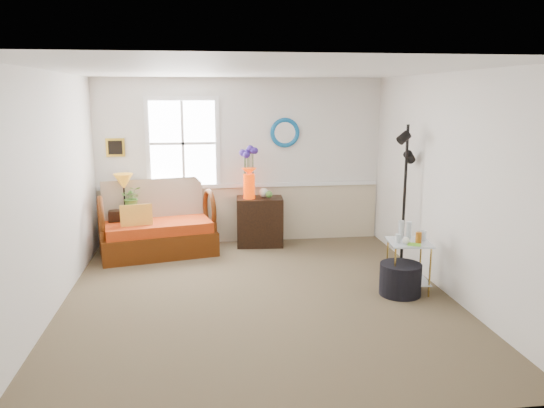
{
  "coord_description": "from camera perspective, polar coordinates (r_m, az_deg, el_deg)",
  "views": [
    {
      "loc": [
        -0.63,
        -5.86,
        2.34
      ],
      "look_at": [
        0.19,
        0.23,
        1.07
      ],
      "focal_mm": 35.0,
      "sensor_mm": 36.0,
      "label": 1
    }
  ],
  "objects": [
    {
      "name": "potted_plant",
      "position": [
        8.17,
        -14.83,
        0.42
      ],
      "size": [
        0.35,
        0.38,
        0.27
      ],
      "primitive_type": "imported",
      "rotation": [
        0.0,
        0.0,
        0.13
      ],
      "color": "#4D8333",
      "rests_on": "lamp_stand"
    },
    {
      "name": "walls",
      "position": [
        5.98,
        -1.51,
        1.65
      ],
      "size": [
        4.51,
        5.01,
        2.6
      ],
      "color": "white",
      "rests_on": "floor"
    },
    {
      "name": "side_table",
      "position": [
        6.64,
        14.41,
        -6.51
      ],
      "size": [
        0.55,
        0.55,
        0.62
      ],
      "primitive_type": null,
      "rotation": [
        0.0,
        0.0,
        -0.14
      ],
      "color": "gold",
      "rests_on": "floor"
    },
    {
      "name": "cabinet",
      "position": [
        8.34,
        -1.33,
        -1.89
      ],
      "size": [
        0.74,
        0.51,
        0.77
      ],
      "primitive_type": null,
      "rotation": [
        0.0,
        0.0,
        -0.07
      ],
      "color": "black",
      "rests_on": "floor"
    },
    {
      "name": "table_lamp",
      "position": [
        8.2,
        -15.62,
        1.34
      ],
      "size": [
        0.33,
        0.33,
        0.52
      ],
      "primitive_type": null,
      "rotation": [
        0.0,
        0.0,
        0.14
      ],
      "color": "#C47F1B",
      "rests_on": "lamp_stand"
    },
    {
      "name": "loveseat",
      "position": [
        8.04,
        -12.25,
        -1.55
      ],
      "size": [
        1.81,
        1.27,
        1.08
      ],
      "primitive_type": null,
      "rotation": [
        0.0,
        0.0,
        0.22
      ],
      "color": "#482005",
      "rests_on": "floor"
    },
    {
      "name": "flower_vase",
      "position": [
        8.15,
        -2.49,
        3.35
      ],
      "size": [
        0.25,
        0.25,
        0.79
      ],
      "primitive_type": null,
      "rotation": [
        0.0,
        0.0,
        -0.1
      ],
      "color": "#E53100",
      "rests_on": "cabinet"
    },
    {
      "name": "lamp_stand",
      "position": [
        8.3,
        -15.69,
        -2.76
      ],
      "size": [
        0.4,
        0.4,
        0.67
      ],
      "primitive_type": null,
      "rotation": [
        0.0,
        0.0,
        0.06
      ],
      "color": "black",
      "rests_on": "floor"
    },
    {
      "name": "picture",
      "position": [
        8.47,
        -16.49,
        5.85
      ],
      "size": [
        0.28,
        0.03,
        0.28
      ],
      "primitive_type": "cube",
      "color": "gold",
      "rests_on": "walls"
    },
    {
      "name": "tabletop_items",
      "position": [
        6.54,
        14.68,
        -2.96
      ],
      "size": [
        0.49,
        0.49,
        0.23
      ],
      "primitive_type": null,
      "rotation": [
        0.0,
        0.0,
        -0.39
      ],
      "color": "silver",
      "rests_on": "side_table"
    },
    {
      "name": "chair_rail",
      "position": [
        8.47,
        -3.31,
        2.01
      ],
      "size": [
        4.46,
        0.04,
        0.06
      ],
      "primitive_type": "cube",
      "color": "white",
      "rests_on": "walls"
    },
    {
      "name": "ceiling",
      "position": [
        5.9,
        -1.58,
        14.19
      ],
      "size": [
        4.5,
        5.0,
        0.01
      ],
      "primitive_type": "cube",
      "color": "white",
      "rests_on": "walls"
    },
    {
      "name": "floor",
      "position": [
        6.34,
        -1.45,
        -9.99
      ],
      "size": [
        4.5,
        5.0,
        0.01
      ],
      "primitive_type": "cube",
      "color": "brown",
      "rests_on": "ground"
    },
    {
      "name": "ottoman",
      "position": [
        6.54,
        13.63,
        -7.86
      ],
      "size": [
        0.54,
        0.54,
        0.38
      ],
      "primitive_type": "cylinder",
      "rotation": [
        0.0,
        0.0,
        0.1
      ],
      "color": "black",
      "rests_on": "floor"
    },
    {
      "name": "wainscot",
      "position": [
        8.57,
        -3.28,
        -1.08
      ],
      "size": [
        4.46,
        0.02,
        0.9
      ],
      "primitive_type": "cube",
      "color": "beige",
      "rests_on": "walls"
    },
    {
      "name": "mirror",
      "position": [
        8.46,
        1.39,
        7.68
      ],
      "size": [
        0.47,
        0.07,
        0.47
      ],
      "primitive_type": "torus",
      "rotation": [
        1.57,
        0.0,
        0.0
      ],
      "color": "#166AA2",
      "rests_on": "walls"
    },
    {
      "name": "throw_pillow",
      "position": [
        7.85,
        -14.36,
        -1.69
      ],
      "size": [
        0.46,
        0.2,
        0.45
      ],
      "primitive_type": null,
      "rotation": [
        0.0,
        0.0,
        0.2
      ],
      "color": "orange",
      "rests_on": "loveseat"
    },
    {
      "name": "window",
      "position": [
        8.36,
        -9.56,
        6.44
      ],
      "size": [
        1.14,
        0.06,
        1.44
      ],
      "primitive_type": null,
      "color": "white",
      "rests_on": "walls"
    },
    {
      "name": "floor_lamp",
      "position": [
        7.31,
        14.05,
        0.6
      ],
      "size": [
        0.35,
        0.35,
        1.96
      ],
      "primitive_type": null,
      "rotation": [
        0.0,
        0.0,
        0.26
      ],
      "color": "black",
      "rests_on": "floor"
    }
  ]
}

